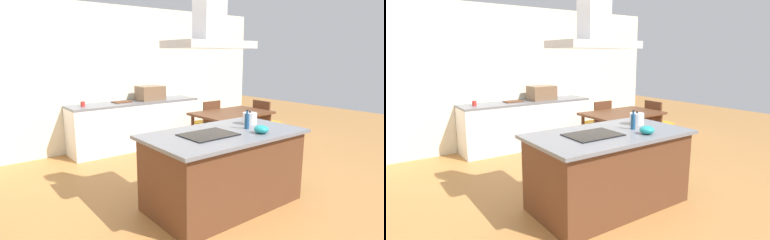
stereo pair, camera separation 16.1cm
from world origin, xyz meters
TOP-DOWN VIEW (x-y plane):
  - ground at (0.00, 1.50)m, footprint 16.00×16.00m
  - wall_back at (0.00, 3.25)m, footprint 7.20×0.10m
  - kitchen_island at (0.00, 0.00)m, footprint 1.89×1.06m
  - cooktop at (-0.24, 0.00)m, footprint 0.60×0.44m
  - tea_kettle at (0.57, 0.13)m, footprint 0.23×0.18m
  - olive_oil_bottle at (0.34, -0.04)m, footprint 0.06×0.06m
  - mixing_bowl at (0.30, -0.30)m, footprint 0.17×0.17m
  - back_counter at (0.36, 2.88)m, footprint 2.56×0.62m
  - countertop_microwave at (0.69, 2.88)m, footprint 0.50×0.38m
  - coffee_mug_red at (-0.65, 2.88)m, footprint 0.08×0.08m
  - cutting_board at (0.11, 2.93)m, footprint 0.34×0.24m
  - dining_table at (1.61, 1.52)m, footprint 1.40×0.90m
  - chair_at_right_end at (2.52, 1.52)m, footprint 0.42×0.42m
  - chair_facing_back_wall at (1.61, 2.18)m, footprint 0.42×0.42m
  - range_hood at (-0.24, 0.00)m, footprint 0.90×0.55m

SIDE VIEW (x-z plane):
  - ground at x=0.00m, z-range 0.00..0.00m
  - back_counter at x=0.36m, z-range 0.00..0.90m
  - kitchen_island at x=0.00m, z-range 0.00..0.90m
  - chair_at_right_end at x=2.52m, z-range 0.06..0.95m
  - chair_facing_back_wall at x=1.61m, z-range 0.06..0.95m
  - dining_table at x=1.61m, z-range 0.29..1.04m
  - cooktop at x=-0.24m, z-range 0.90..0.91m
  - cutting_board at x=0.11m, z-range 0.90..0.92m
  - coffee_mug_red at x=-0.65m, z-range 0.90..0.99m
  - mixing_bowl at x=0.30m, z-range 0.90..0.99m
  - tea_kettle at x=0.57m, z-range 0.89..1.06m
  - olive_oil_bottle at x=0.34m, z-range 0.88..1.11m
  - countertop_microwave at x=0.69m, z-range 0.90..1.18m
  - wall_back at x=0.00m, z-range 0.00..2.70m
  - range_hood at x=-0.24m, z-range 1.71..2.49m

